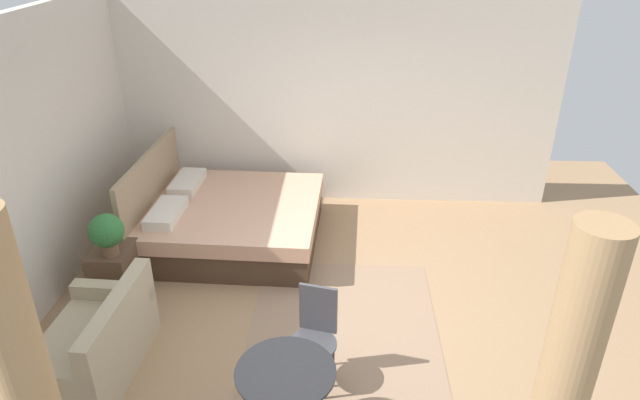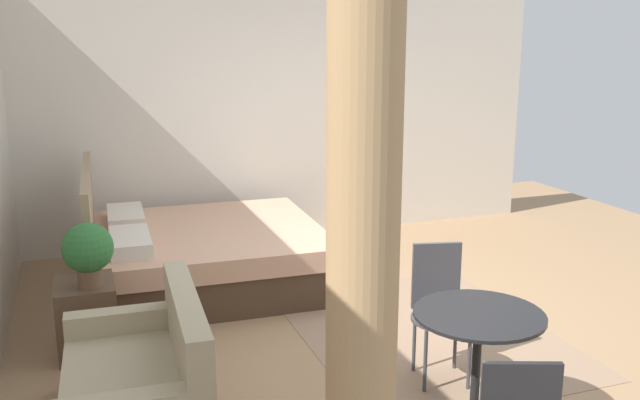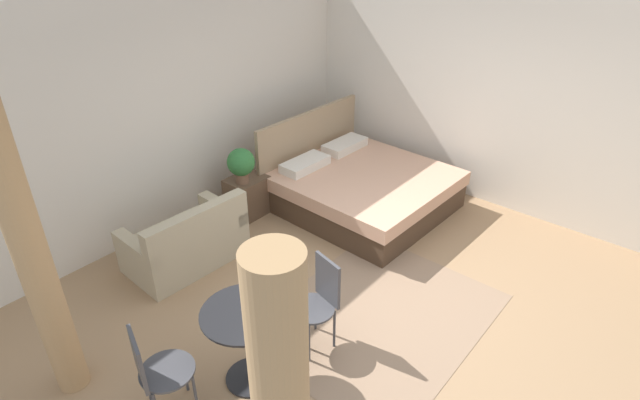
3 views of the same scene
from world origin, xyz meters
The scene contains 10 objects.
ground_plane centered at (0.00, 0.00, -0.01)m, with size 8.51×8.84×0.02m, color #9E7A56.
wall_right centered at (2.76, 0.00, 1.42)m, with size 0.12×5.84×2.84m, color silver.
area_rug centered at (-0.18, -0.15, 0.00)m, with size 2.30×1.83×0.01m, color #93755B.
bed centered at (1.47, 1.27, 0.29)m, with size 2.00×2.10×1.12m.
couch centered at (-0.81, 2.01, 0.27)m, with size 1.29×0.82×0.79m.
nightstand centered at (0.36, 2.28, 0.26)m, with size 0.50×0.41×0.52m.
potted_plant centered at (0.26, 2.23, 0.78)m, with size 0.35×0.35×0.45m.
balcony_table centered at (-1.51, 0.26, 0.53)m, with size 0.72×0.72×0.75m.
cafe_chair_near_window centered at (-0.79, 0.09, 0.53)m, with size 0.49×0.49×0.89m.
curtain_right centered at (-2.51, 1.38, 1.26)m, with size 0.25×0.25×2.52m.
Camera 2 is at (-4.52, 2.26, 2.22)m, focal length 38.73 mm.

